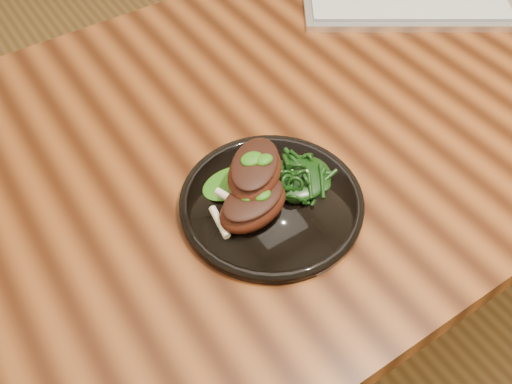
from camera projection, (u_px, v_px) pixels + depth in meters
desk at (374, 107)px, 1.04m from camera, size 1.60×0.80×0.75m
plate at (272, 202)px, 0.77m from camera, size 0.25×0.25×0.02m
lamb_chop_front at (253, 205)px, 0.73m from camera, size 0.11×0.08×0.05m
lamb_chop_back at (254, 171)px, 0.75m from camera, size 0.13×0.12×0.05m
herb_smear at (231, 183)px, 0.79m from camera, size 0.09×0.06×0.01m
greens_heap at (300, 175)px, 0.78m from camera, size 0.09×0.09×0.03m
keyboard at (410, 10)px, 1.08m from camera, size 0.40×0.32×0.02m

